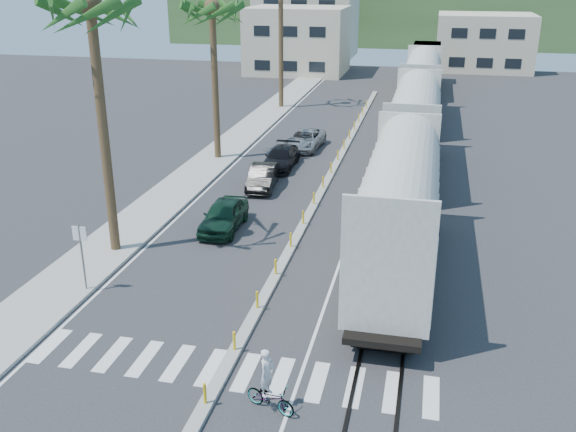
# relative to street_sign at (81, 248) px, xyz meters

# --- Properties ---
(ground) EXTENTS (140.00, 140.00, 0.00)m
(ground) POSITION_rel_street_sign_xyz_m (7.30, -2.00, -1.97)
(ground) COLOR #28282B
(ground) RESTS_ON ground
(sidewalk) EXTENTS (3.00, 90.00, 0.15)m
(sidewalk) POSITION_rel_street_sign_xyz_m (-1.20, 23.00, -1.90)
(sidewalk) COLOR gray
(sidewalk) RESTS_ON ground
(rails) EXTENTS (1.56, 100.00, 0.06)m
(rails) POSITION_rel_street_sign_xyz_m (12.30, 26.00, -1.94)
(rails) COLOR black
(rails) RESTS_ON ground
(median) EXTENTS (0.45, 60.00, 0.85)m
(median) POSITION_rel_street_sign_xyz_m (7.30, 17.96, -1.88)
(median) COLOR gray
(median) RESTS_ON ground
(crosswalk) EXTENTS (14.00, 2.20, 0.01)m
(crosswalk) POSITION_rel_street_sign_xyz_m (7.30, -4.00, -1.97)
(crosswalk) COLOR silver
(crosswalk) RESTS_ON ground
(lane_markings) EXTENTS (9.42, 90.00, 0.01)m
(lane_markings) POSITION_rel_street_sign_xyz_m (5.15, 23.00, -1.97)
(lane_markings) COLOR silver
(lane_markings) RESTS_ON ground
(freight_train) EXTENTS (3.00, 60.94, 5.85)m
(freight_train) POSITION_rel_street_sign_xyz_m (12.30, 24.86, 0.93)
(freight_train) COLOR #AEAA9F
(freight_train) RESTS_ON ground
(street_sign) EXTENTS (0.60, 0.08, 3.00)m
(street_sign) POSITION_rel_street_sign_xyz_m (0.00, 0.00, 0.00)
(street_sign) COLOR slate
(street_sign) RESTS_ON ground
(buildings) EXTENTS (38.00, 27.00, 10.00)m
(buildings) POSITION_rel_street_sign_xyz_m (0.89, 69.66, 2.39)
(buildings) COLOR #B3A98E
(buildings) RESTS_ON ground
(hillside) EXTENTS (80.00, 20.00, 12.00)m
(hillside) POSITION_rel_street_sign_xyz_m (7.30, 98.00, 4.03)
(hillside) COLOR #385628
(hillside) RESTS_ON ground
(car_lead) EXTENTS (1.98, 4.51, 1.51)m
(car_lead) POSITION_rel_street_sign_xyz_m (3.43, 7.74, -1.22)
(car_lead) COLOR black
(car_lead) RESTS_ON ground
(car_second) EXTENTS (2.30, 4.55, 1.41)m
(car_second) POSITION_rel_street_sign_xyz_m (3.70, 14.52, -1.27)
(car_second) COLOR black
(car_second) RESTS_ON ground
(car_third) EXTENTS (1.94, 4.71, 1.36)m
(car_third) POSITION_rel_street_sign_xyz_m (3.78, 18.88, -1.29)
(car_third) COLOR black
(car_third) RESTS_ON ground
(car_rear) EXTENTS (2.95, 5.27, 1.38)m
(car_rear) POSITION_rel_street_sign_xyz_m (4.39, 24.02, -1.28)
(car_rear) COLOR #9A9C9E
(car_rear) RESTS_ON ground
(cyclist) EXTENTS (1.65, 2.05, 2.08)m
(cyclist) POSITION_rel_street_sign_xyz_m (9.24, -5.69, -1.33)
(cyclist) COLOR #9EA0A5
(cyclist) RESTS_ON ground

